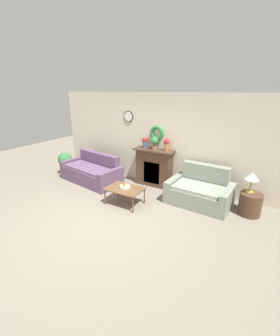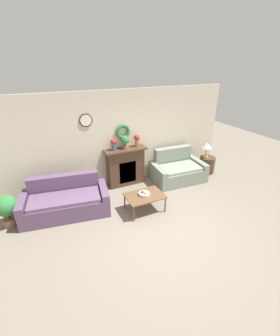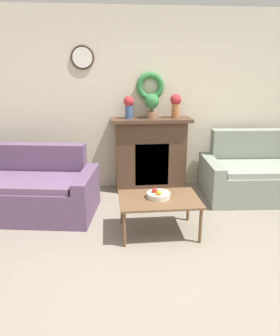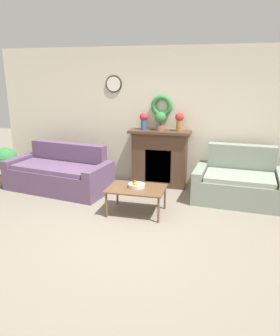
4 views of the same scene
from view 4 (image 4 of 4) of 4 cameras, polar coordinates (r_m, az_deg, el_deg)
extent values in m
plane|color=gray|center=(4.56, -3.36, -12.56)|extent=(16.00, 16.00, 0.00)
cube|color=beige|center=(6.59, 3.39, 8.78)|extent=(6.80, 0.06, 2.70)
cylinder|color=#382319|center=(6.73, -4.60, 14.38)|extent=(0.33, 0.02, 0.33)
cylinder|color=white|center=(6.72, -4.64, 14.38)|extent=(0.28, 0.01, 0.28)
torus|color=#337A3D|center=(6.47, 3.79, 10.70)|extent=(0.42, 0.09, 0.42)
cube|color=#4C3323|center=(6.54, 3.43, 1.48)|extent=(1.06, 0.34, 1.08)
cube|color=black|center=(6.41, 3.14, 0.30)|extent=(0.51, 0.02, 0.65)
cube|color=orange|center=(6.43, 3.12, -0.41)|extent=(0.41, 0.01, 0.36)
cube|color=#4C3323|center=(6.38, 3.45, 6.31)|extent=(1.20, 0.41, 0.05)
cube|color=#604766|center=(6.48, -14.50, -2.12)|extent=(1.75, 0.98, 0.43)
cube|color=#604766|center=(6.77, -12.25, 0.72)|extent=(1.67, 0.47, 0.87)
cube|color=#604766|center=(7.11, -19.87, -0.37)|extent=(0.32, 0.94, 0.57)
cube|color=#604766|center=(6.04, -7.08, -2.34)|extent=(0.32, 0.94, 0.57)
cube|color=#6A4E70|center=(6.41, -14.66, 0.07)|extent=(1.68, 0.91, 0.08)
cube|color=gray|center=(5.97, 16.76, -3.90)|extent=(1.26, 0.86, 0.43)
cube|color=gray|center=(6.37, 17.10, -0.26)|extent=(1.22, 0.30, 0.94)
cube|color=gray|center=(6.09, 10.38, -2.36)|extent=(0.24, 1.01, 0.57)
cube|color=gray|center=(5.89, 16.96, -1.57)|extent=(1.20, 0.79, 0.08)
cube|color=brown|center=(5.24, -0.62, -3.60)|extent=(0.91, 0.64, 0.03)
cylinder|color=brown|center=(5.19, -5.88, -6.44)|extent=(0.04, 0.04, 0.41)
cylinder|color=brown|center=(4.98, 3.24, -7.37)|extent=(0.04, 0.04, 0.41)
cylinder|color=brown|center=(5.68, -3.96, -4.38)|extent=(0.04, 0.04, 0.41)
cylinder|color=brown|center=(5.49, 4.37, -5.13)|extent=(0.04, 0.04, 0.41)
cylinder|color=beige|center=(5.25, -0.59, -3.07)|extent=(0.27, 0.27, 0.06)
sphere|color=#B2231E|center=(5.26, -0.97, -2.46)|extent=(0.07, 0.07, 0.07)
sphere|color=orange|center=(5.18, -0.85, -2.78)|extent=(0.07, 0.07, 0.07)
cylinder|color=#3D5684|center=(6.47, 0.63, 7.55)|extent=(0.11, 0.11, 0.19)
sphere|color=#B72D33|center=(6.45, 0.64, 8.90)|extent=(0.16, 0.16, 0.16)
cylinder|color=#AD6B38|center=(6.34, 6.86, 7.33)|extent=(0.12, 0.12, 0.21)
sphere|color=#B72D33|center=(6.32, 6.91, 8.81)|extent=(0.17, 0.17, 0.17)
cylinder|color=#8E664C|center=(6.38, 3.55, 6.98)|extent=(0.16, 0.16, 0.10)
cylinder|color=#4C3823|center=(6.37, 3.56, 7.68)|extent=(0.02, 0.02, 0.06)
sphere|color=#337A3D|center=(6.36, 3.58, 8.78)|extent=(0.22, 0.22, 0.22)
cylinder|color=#8E664C|center=(7.31, -22.03, -1.77)|extent=(0.30, 0.30, 0.18)
cylinder|color=#4C3823|center=(7.26, -22.15, -0.59)|extent=(0.05, 0.05, 0.13)
sphere|color=#337A3D|center=(7.20, -22.38, 1.44)|extent=(0.47, 0.47, 0.47)
camera|label=1|loc=(1.81, 92.06, 18.83)|focal=24.00mm
camera|label=2|loc=(3.61, -70.27, 25.19)|focal=24.00mm
camera|label=3|loc=(2.30, -39.17, 4.70)|focal=35.00mm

